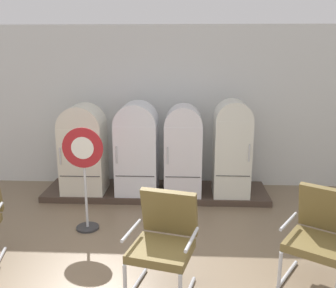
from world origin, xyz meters
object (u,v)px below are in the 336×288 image
(refrigerator_0, at_px, (83,147))
(armchair_center, at_px, (164,237))
(sign_stand, at_px, (84,176))
(refrigerator_3, at_px, (232,145))
(refrigerator_1, at_px, (137,145))
(refrigerator_2, at_px, (183,147))
(armchair_right, at_px, (321,232))

(refrigerator_0, height_order, armchair_center, refrigerator_0)
(armchair_center, height_order, sign_stand, sign_stand)
(refrigerator_3, bearing_deg, refrigerator_1, 178.47)
(refrigerator_3, xyz_separation_m, armchair_center, (-0.97, -2.47, -0.37))
(refrigerator_1, relative_size, armchair_center, 1.47)
(refrigerator_1, distance_m, refrigerator_2, 0.78)
(refrigerator_2, height_order, refrigerator_3, refrigerator_3)
(refrigerator_1, xyz_separation_m, armchair_right, (2.28, -2.32, -0.34))
(refrigerator_2, xyz_separation_m, armchair_right, (1.51, -2.30, -0.32))
(refrigerator_0, xyz_separation_m, armchair_center, (1.50, -2.47, -0.31))
(refrigerator_2, height_order, sign_stand, refrigerator_2)
(armchair_right, bearing_deg, armchair_center, -173.75)
(refrigerator_1, bearing_deg, armchair_right, -45.54)
(refrigerator_0, distance_m, armchair_right, 3.93)
(armchair_center, relative_size, sign_stand, 0.71)
(refrigerator_1, xyz_separation_m, refrigerator_2, (0.77, -0.03, -0.02))
(refrigerator_2, xyz_separation_m, refrigerator_3, (0.80, -0.02, 0.05))
(refrigerator_2, distance_m, sign_stand, 1.81)
(refrigerator_2, relative_size, sign_stand, 1.01)
(armchair_right, relative_size, armchair_center, 1.00)
(refrigerator_0, height_order, refrigerator_1, refrigerator_1)
(refrigerator_0, height_order, refrigerator_3, refrigerator_3)
(refrigerator_0, bearing_deg, sign_stand, -74.50)
(refrigerator_2, relative_size, armchair_right, 1.43)
(refrigerator_2, bearing_deg, refrigerator_0, -179.70)
(sign_stand, bearing_deg, armchair_center, -47.23)
(refrigerator_0, distance_m, sign_stand, 1.26)
(refrigerator_0, xyz_separation_m, refrigerator_1, (0.90, 0.03, 0.03))
(refrigerator_1, xyz_separation_m, refrigerator_3, (1.57, -0.04, 0.03))
(refrigerator_0, distance_m, refrigerator_1, 0.90)
(refrigerator_3, distance_m, armchair_right, 2.42)
(sign_stand, bearing_deg, armchair_right, -20.75)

